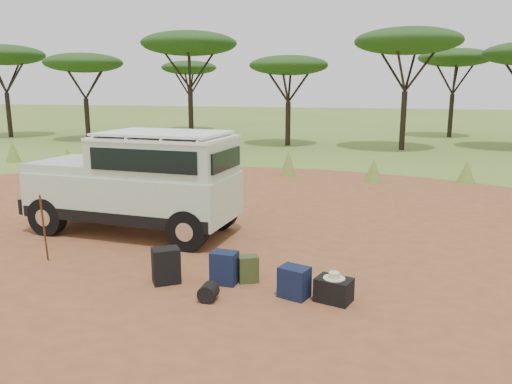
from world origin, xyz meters
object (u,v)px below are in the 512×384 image
(duffel_navy, at_px, (294,282))
(backpack_black, at_px, (166,266))
(safari_vehicle, at_px, (139,185))
(hard_case, at_px, (334,290))
(backpack_navy, at_px, (224,268))
(backpack_olive, at_px, (248,269))
(walking_staff, at_px, (44,229))

(duffel_navy, bearing_deg, backpack_black, -161.92)
(safari_vehicle, height_order, hard_case, safari_vehicle)
(hard_case, bearing_deg, backpack_black, -164.35)
(backpack_navy, bearing_deg, backpack_black, -163.81)
(duffel_navy, xyz_separation_m, hard_case, (0.59, 0.01, -0.06))
(duffel_navy, relative_size, hard_case, 0.94)
(backpack_navy, xyz_separation_m, backpack_olive, (0.35, 0.18, -0.05))
(backpack_navy, height_order, hard_case, backpack_navy)
(safari_vehicle, xyz_separation_m, backpack_black, (1.78, -2.49, -0.78))
(safari_vehicle, bearing_deg, duffel_navy, -29.52)
(backpack_olive, relative_size, hard_case, 0.86)
(backpack_olive, relative_size, duffel_navy, 0.92)
(safari_vehicle, relative_size, backpack_navy, 8.70)
(backpack_black, distance_m, duffel_navy, 2.11)
(backpack_navy, bearing_deg, safari_vehicle, 142.57)
(safari_vehicle, height_order, backpack_olive, safari_vehicle)
(walking_staff, relative_size, hard_case, 2.77)
(backpack_navy, height_order, backpack_olive, backpack_navy)
(safari_vehicle, xyz_separation_m, backpack_olive, (3.05, -2.09, -0.85))
(backpack_black, bearing_deg, walking_staff, 139.81)
(duffel_navy, distance_m, hard_case, 0.60)
(walking_staff, relative_size, backpack_black, 2.43)
(walking_staff, distance_m, backpack_navy, 3.39)
(backpack_black, distance_m, hard_case, 2.71)
(safari_vehicle, bearing_deg, backpack_black, -51.29)
(backpack_black, bearing_deg, hard_case, -35.26)
(backpack_black, xyz_separation_m, backpack_navy, (0.92, 0.22, -0.02))
(safari_vehicle, relative_size, backpack_olive, 10.58)
(backpack_navy, distance_m, backpack_olive, 0.39)
(backpack_navy, bearing_deg, walking_staff, -177.19)
(backpack_olive, bearing_deg, duffel_navy, -52.84)
(backpack_black, relative_size, hard_case, 1.14)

